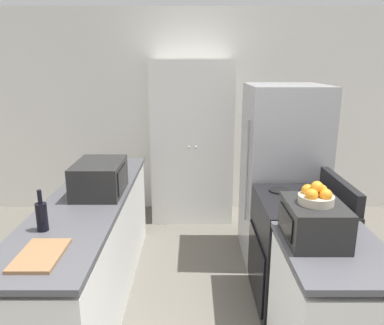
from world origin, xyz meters
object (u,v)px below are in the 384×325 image
at_px(refrigerator, 282,174).
at_px(wine_bottle, 42,216).
at_px(fruit_bowl, 316,196).
at_px(toaster_oven, 314,222).
at_px(microwave, 100,178).
at_px(stove, 297,252).
at_px(pantry_cabinet, 192,142).

height_order(refrigerator, wine_bottle, refrigerator).
relative_size(wine_bottle, fruit_bowl, 1.31).
bearing_deg(fruit_bowl, refrigerator, 83.57).
relative_size(wine_bottle, toaster_oven, 0.64).
bearing_deg(microwave, fruit_bowl, -29.53).
height_order(wine_bottle, fruit_bowl, fruit_bowl).
xyz_separation_m(stove, wine_bottle, (-1.79, -0.55, 0.55)).
height_order(stove, toaster_oven, toaster_oven).
xyz_separation_m(wine_bottle, fruit_bowl, (1.66, -0.13, 0.18)).
xyz_separation_m(pantry_cabinet, toaster_oven, (0.71, -2.51, 0.05)).
bearing_deg(wine_bottle, microwave, 73.92).
height_order(pantry_cabinet, stove, pantry_cabinet).
xyz_separation_m(refrigerator, fruit_bowl, (-0.17, -1.51, 0.33)).
bearing_deg(pantry_cabinet, refrigerator, -48.63).
xyz_separation_m(stove, microwave, (-1.59, 0.14, 0.58)).
height_order(pantry_cabinet, wine_bottle, pantry_cabinet).
bearing_deg(fruit_bowl, toaster_oven, 77.69).
relative_size(pantry_cabinet, stove, 1.83).
xyz_separation_m(pantry_cabinet, fruit_bowl, (0.71, -2.52, 0.21)).
xyz_separation_m(stove, refrigerator, (0.04, 0.83, 0.40)).
distance_m(wine_bottle, fruit_bowl, 1.67).
bearing_deg(microwave, refrigerator, 22.93).
distance_m(stove, refrigerator, 0.92).
height_order(pantry_cabinet, refrigerator, pantry_cabinet).
xyz_separation_m(stove, toaster_oven, (-0.13, -0.68, 0.57)).
distance_m(pantry_cabinet, microwave, 1.85).
relative_size(pantry_cabinet, microwave, 3.83).
relative_size(pantry_cabinet, toaster_oven, 4.69).
bearing_deg(refrigerator, fruit_bowl, -96.43).
xyz_separation_m(refrigerator, microwave, (-1.63, -0.69, 0.17)).
height_order(microwave, fruit_bowl, fruit_bowl).
xyz_separation_m(refrigerator, toaster_oven, (-0.17, -1.51, 0.16)).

